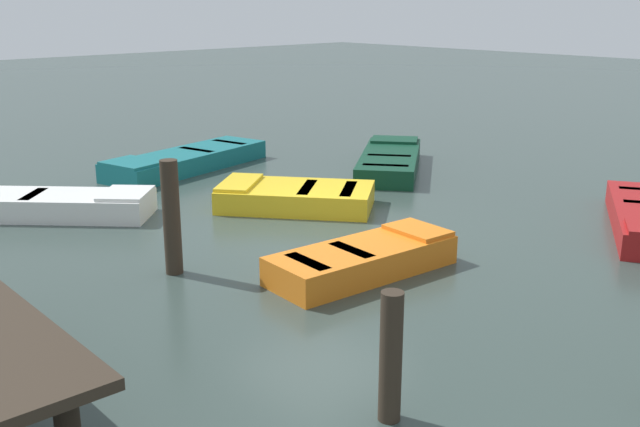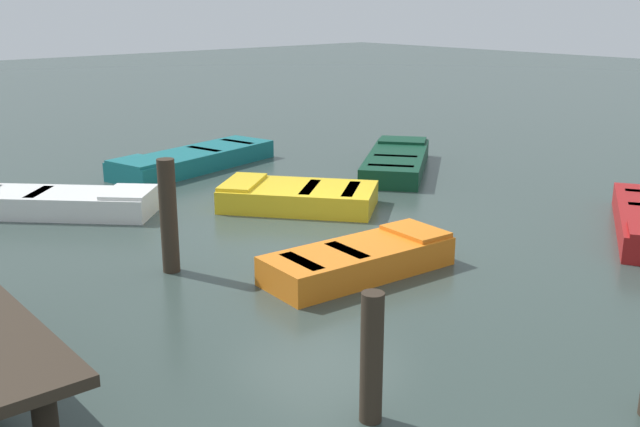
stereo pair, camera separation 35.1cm
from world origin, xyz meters
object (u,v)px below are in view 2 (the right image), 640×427
at_px(rowboat_white, 56,202).
at_px(rowboat_yellow, 298,196).
at_px(rowboat_orange, 360,259).
at_px(mooring_piling_near_right, 169,216).
at_px(mooring_piling_mid_right, 372,358).
at_px(rowboat_teal, 193,159).
at_px(rowboat_dark_green, 397,161).

bearing_deg(rowboat_white, rowboat_yellow, 10.31).
height_order(rowboat_yellow, rowboat_orange, same).
height_order(mooring_piling_near_right, mooring_piling_mid_right, mooring_piling_near_right).
bearing_deg(rowboat_teal, rowboat_yellow, 73.31).
distance_m(mooring_piling_near_right, mooring_piling_mid_right, 4.55).
relative_size(rowboat_dark_green, rowboat_white, 1.10).
bearing_deg(rowboat_orange, mooring_piling_mid_right, -127.80).
xyz_separation_m(rowboat_dark_green, rowboat_white, (1.61, 7.04, 0.00)).
distance_m(rowboat_white, mooring_piling_near_right, 3.90).
bearing_deg(rowboat_dark_green, rowboat_teal, 98.73).
bearing_deg(mooring_piling_near_right, rowboat_teal, -34.50).
distance_m(rowboat_orange, rowboat_white, 6.00).
distance_m(rowboat_dark_green, rowboat_white, 7.23).
distance_m(rowboat_dark_green, rowboat_teal, 4.54).
bearing_deg(mooring_piling_mid_right, rowboat_yellow, -34.27).
distance_m(rowboat_orange, rowboat_dark_green, 6.50).
height_order(rowboat_yellow, mooring_piling_near_right, mooring_piling_near_right).
distance_m(rowboat_dark_green, mooring_piling_mid_right, 10.16).
height_order(rowboat_white, mooring_piling_mid_right, mooring_piling_mid_right).
relative_size(rowboat_white, mooring_piling_mid_right, 2.67).
distance_m(rowboat_teal, mooring_piling_near_right, 6.56).
relative_size(rowboat_yellow, rowboat_orange, 1.09).
bearing_deg(rowboat_teal, rowboat_orange, 63.36).
xyz_separation_m(rowboat_yellow, mooring_piling_mid_right, (-5.88, 4.00, 0.40)).
bearing_deg(mooring_piling_mid_right, rowboat_dark_green, -48.24).
distance_m(rowboat_yellow, rowboat_teal, 4.03).
distance_m(rowboat_orange, rowboat_teal, 7.41).
xyz_separation_m(rowboat_orange, mooring_piling_mid_right, (-2.70, 2.49, 0.40)).
height_order(rowboat_teal, mooring_piling_mid_right, mooring_piling_mid_right).
height_order(rowboat_yellow, rowboat_teal, same).
xyz_separation_m(rowboat_teal, mooring_piling_near_right, (-5.38, 3.70, 0.58)).
xyz_separation_m(rowboat_orange, mooring_piling_near_right, (1.81, 1.90, 0.58)).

